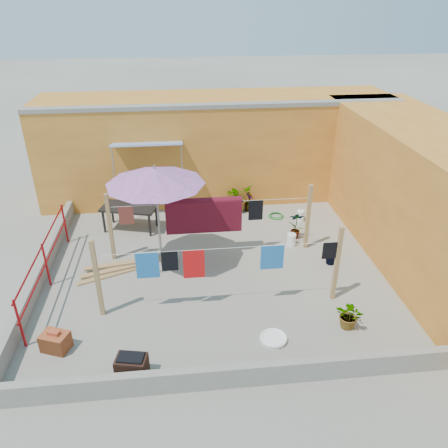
# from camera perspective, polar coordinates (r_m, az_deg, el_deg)

# --- Properties ---
(ground) EXTENTS (80.00, 80.00, 0.00)m
(ground) POSITION_cam_1_polar(r_m,az_deg,el_deg) (10.76, -1.24, -5.99)
(ground) COLOR #9E998E
(ground) RESTS_ON ground
(wall_back) EXTENTS (11.00, 3.27, 3.21)m
(wall_back) POSITION_cam_1_polar(r_m,az_deg,el_deg) (14.34, -1.03, 10.10)
(wall_back) COLOR orange
(wall_back) RESTS_ON ground
(wall_right) EXTENTS (2.40, 9.00, 3.20)m
(wall_right) POSITION_cam_1_polar(r_m,az_deg,el_deg) (11.58, 25.27, 2.76)
(wall_right) COLOR orange
(wall_right) RESTS_ON ground
(parapet_front) EXTENTS (8.30, 0.16, 0.44)m
(parapet_front) POSITION_cam_1_polar(r_m,az_deg,el_deg) (7.90, 1.23, -19.21)
(parapet_front) COLOR gray
(parapet_front) RESTS_ON ground
(parapet_left) EXTENTS (0.16, 7.30, 0.44)m
(parapet_left) POSITION_cam_1_polar(r_m,az_deg,el_deg) (11.13, -22.79, -5.87)
(parapet_left) COLOR gray
(parapet_left) RESTS_ON ground
(red_railing) EXTENTS (0.05, 4.20, 1.10)m
(red_railing) POSITION_cam_1_polar(r_m,az_deg,el_deg) (10.64, -22.36, -4.19)
(red_railing) COLOR #9D0F14
(red_railing) RESTS_ON ground
(clothesline_rig) EXTENTS (5.09, 2.35, 1.80)m
(clothesline_rig) POSITION_cam_1_polar(r_m,az_deg,el_deg) (10.67, -2.43, 0.32)
(clothesline_rig) COLOR tan
(clothesline_rig) RESTS_ON ground
(patio_umbrella) EXTENTS (2.69, 2.69, 2.69)m
(patio_umbrella) POSITION_cam_1_polar(r_m,az_deg,el_deg) (9.81, -8.99, 6.10)
(patio_umbrella) COLOR gray
(patio_umbrella) RESTS_ON ground
(outdoor_table) EXTENTS (1.68, 1.15, 0.72)m
(outdoor_table) POSITION_cam_1_polar(r_m,az_deg,el_deg) (12.54, -12.26, 1.97)
(outdoor_table) COLOR black
(outdoor_table) RESTS_ON ground
(brick_stack) EXTENTS (0.60, 0.52, 0.43)m
(brick_stack) POSITION_cam_1_polar(r_m,az_deg,el_deg) (9.11, -21.15, -14.11)
(brick_stack) COLOR #A84F26
(brick_stack) RESTS_ON ground
(lumber_pile) EXTENTS (2.29, 0.99, 0.14)m
(lumber_pile) POSITION_cam_1_polar(r_m,az_deg,el_deg) (11.00, -12.62, -5.49)
(lumber_pile) COLOR tan
(lumber_pile) RESTS_ON ground
(brazier) EXTENTS (0.59, 0.46, 0.48)m
(brazier) POSITION_cam_1_polar(r_m,az_deg,el_deg) (8.18, -11.94, -17.81)
(brazier) COLOR black
(brazier) RESTS_ON ground
(white_basin) EXTENTS (0.54, 0.54, 0.09)m
(white_basin) POSITION_cam_1_polar(r_m,az_deg,el_deg) (8.85, 6.49, -14.63)
(white_basin) COLOR white
(white_basin) RESTS_ON ground
(water_jug_a) EXTENTS (0.24, 0.24, 0.38)m
(water_jug_a) POSITION_cam_1_polar(r_m,az_deg,el_deg) (11.81, 8.78, -2.03)
(water_jug_a) COLOR white
(water_jug_a) RESTS_ON ground
(water_jug_b) EXTENTS (0.23, 0.23, 0.37)m
(water_jug_b) POSITION_cam_1_polar(r_m,az_deg,el_deg) (13.13, 9.95, 1.08)
(water_jug_b) COLOR white
(water_jug_b) RESTS_ON ground
(green_hose) EXTENTS (0.47, 0.47, 0.07)m
(green_hose) POSITION_cam_1_polar(r_m,az_deg,el_deg) (13.32, 6.82, 1.08)
(green_hose) COLOR #1A7627
(green_hose) RESTS_ON ground
(plant_back_a) EXTENTS (1.02, 0.98, 0.87)m
(plant_back_a) POSITION_cam_1_polar(r_m,az_deg,el_deg) (13.44, 1.87, 3.45)
(plant_back_a) COLOR #225A19
(plant_back_a) RESTS_ON ground
(plant_back_b) EXTENTS (0.39, 0.39, 0.59)m
(plant_back_b) POSITION_cam_1_polar(r_m,az_deg,el_deg) (13.50, 3.33, 2.88)
(plant_back_b) COLOR #225A19
(plant_back_b) RESTS_ON ground
(plant_right_a) EXTENTS (0.47, 0.35, 0.82)m
(plant_right_a) POSITION_cam_1_polar(r_m,az_deg,el_deg) (12.06, 9.40, -0.13)
(plant_right_a) COLOR #225A19
(plant_right_a) RESTS_ON ground
(plant_right_b) EXTENTS (0.40, 0.45, 0.67)m
(plant_right_b) POSITION_cam_1_polar(r_m,az_deg,el_deg) (11.10, 13.85, -3.68)
(plant_right_b) COLOR #225A19
(plant_right_b) RESTS_ON ground
(plant_right_c) EXTENTS (0.71, 0.70, 0.60)m
(plant_right_c) POSITION_cam_1_polar(r_m,az_deg,el_deg) (9.27, 16.13, -11.39)
(plant_right_c) COLOR #225A19
(plant_right_c) RESTS_ON ground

